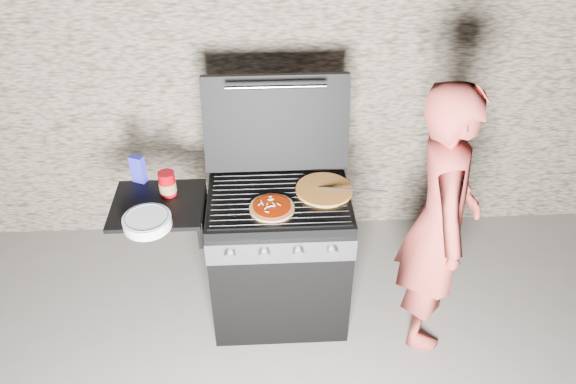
{
  "coord_description": "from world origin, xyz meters",
  "views": [
    {
      "loc": [
        -0.08,
        -2.47,
        2.79
      ],
      "look_at": [
        0.05,
        0.0,
        0.95
      ],
      "focal_mm": 35.0,
      "sensor_mm": 36.0,
      "label": 1
    }
  ],
  "objects_px": {
    "pizza_topped": "(272,207)",
    "person": "(440,222)",
    "gas_grill": "(238,260)",
    "sauce_jar": "(167,183)"
  },
  "relations": [
    {
      "from": "gas_grill",
      "to": "person",
      "type": "bearing_deg",
      "value": -8.0
    },
    {
      "from": "gas_grill",
      "to": "sauce_jar",
      "type": "xyz_separation_m",
      "value": [
        -0.37,
        0.08,
        0.52
      ]
    },
    {
      "from": "pizza_topped",
      "to": "person",
      "type": "distance_m",
      "value": 0.92
    },
    {
      "from": "gas_grill",
      "to": "sauce_jar",
      "type": "height_order",
      "value": "sauce_jar"
    },
    {
      "from": "pizza_topped",
      "to": "person",
      "type": "bearing_deg",
      "value": -3.64
    },
    {
      "from": "person",
      "to": "sauce_jar",
      "type": "bearing_deg",
      "value": 89.61
    },
    {
      "from": "pizza_topped",
      "to": "person",
      "type": "relative_size",
      "value": 0.15
    },
    {
      "from": "pizza_topped",
      "to": "sauce_jar",
      "type": "bearing_deg",
      "value": 162.52
    },
    {
      "from": "pizza_topped",
      "to": "sauce_jar",
      "type": "relative_size",
      "value": 1.7
    },
    {
      "from": "gas_grill",
      "to": "pizza_topped",
      "type": "xyz_separation_m",
      "value": [
        0.21,
        -0.1,
        0.47
      ]
    }
  ]
}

